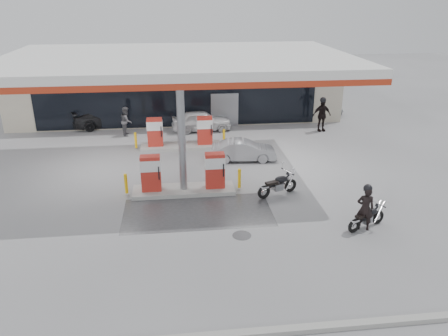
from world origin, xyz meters
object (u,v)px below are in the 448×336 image
Objects in this scene: pump_island_near at (183,177)px; hatchback_silver at (244,150)px; parked_motorcycle at (278,185)px; biker_walking at (322,115)px; main_motorcycle at (367,218)px; biker_main at (365,209)px; attendant at (126,121)px; parked_car_right at (318,108)px; parked_car_left at (107,116)px; pump_island_far at (180,136)px; sedan_white at (202,121)px.

hatchback_silver is at bearing 47.77° from pump_island_near.
biker_walking reaches higher than parked_motorcycle.
biker_main is (-0.17, -0.08, 0.45)m from main_motorcycle.
pump_island_near is at bearing -160.05° from attendant.
attendant is 13.62m from parked_car_right.
hatchback_silver is 10.82m from parked_car_left.
parked_motorcycle reaches higher than main_motorcycle.
pump_island_near is at bearing 146.93° from parked_motorcycle.
attendant is at bearing 103.90° from main_motorcycle.
parked_car_right is 3.96m from biker_walking.
pump_island_far is 2.96× the size of main_motorcycle.
main_motorcycle is (6.77, -9.98, -0.29)m from pump_island_far.
pump_island_far is 11.66m from parked_car_right.
parked_car_right is (3.40, 16.06, -0.37)m from biker_main.
parked_motorcycle is at bearing 169.28° from parked_car_right.
sedan_white is 7.64m from biker_walking.
sedan_white is (-5.34, 13.18, 0.22)m from main_motorcycle.
pump_island_far is 12.06m from main_motorcycle.
pump_island_near is at bearing 154.26° from parked_car_right.
pump_island_far is 4.06m from hatchback_silver.
biker_walking is at bearing 55.47° from main_motorcycle.
attendant reaches higher than parked_motorcycle.
parked_motorcycle is (-2.50, 3.28, -0.41)m from biker_main.
hatchback_silver is at bearing 78.44° from parked_motorcycle.
biker_walking is at bearing -93.03° from attendant.
biker_walking is (7.57, -1.00, 0.39)m from sedan_white.
pump_island_near is 1.14× the size of parked_car_left.
sedan_white is at bearing 165.77° from biker_walking.
parked_car_left is 14.78m from parked_car_right.
hatchback_silver is 7.37m from biker_walking.
attendant is at bearing 110.17° from pump_island_near.
biker_main is 0.39× the size of parked_car_left.
hatchback_silver is at bearing -51.12° from biker_main.
attendant reaches higher than sedan_white.
parked_car_left is at bearing 52.11° from hatchback_silver.
biker_main reaches higher than parked_car_right.
sedan_white is at bearing -125.76° from parked_car_left.
pump_island_near is 1.42× the size of parked_car_right.
biker_main is 0.46× the size of sedan_white.
parked_motorcycle is 12.07m from attendant.
attendant is 0.49× the size of parked_car_right.
biker_walking is at bearing 39.07° from parked_motorcycle.
biker_walking is (12.23, -0.60, 0.14)m from attendant.
biker_main is at bearing -56.75° from pump_island_far.
parked_car_left is at bearing -37.45° from biker_main.
hatchback_silver is (6.50, -5.20, -0.33)m from attendant.
attendant is (-3.23, 2.80, 0.18)m from pump_island_far.
attendant is (-7.33, 9.58, 0.42)m from parked_motorcycle.
pump_island_near is 1.53× the size of hatchback_silver.
sedan_white is (1.43, 3.20, -0.07)m from pump_island_far.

